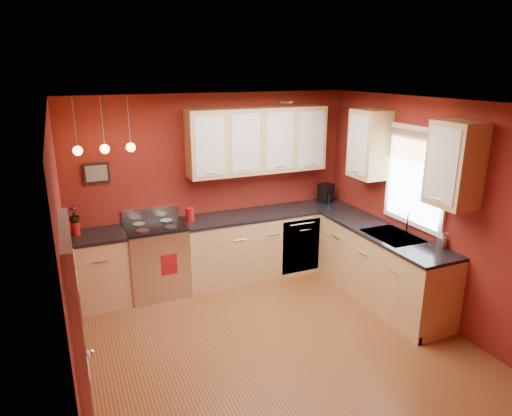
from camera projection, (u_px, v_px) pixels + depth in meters
name	position (u px, v px, depth m)	size (l,w,h in m)	color
floor	(278.00, 347.00, 4.98)	(4.20, 4.20, 0.00)	brown
ceiling	(282.00, 103.00, 4.21)	(4.00, 4.20, 0.02)	silver
wall_back	(214.00, 187.00, 6.44)	(4.00, 0.02, 2.60)	maroon
wall_front	(434.00, 347.00, 2.76)	(4.00, 0.02, 2.60)	maroon
wall_left	(67.00, 268.00, 3.84)	(0.02, 4.20, 2.60)	maroon
wall_right	(432.00, 211.00, 5.36)	(0.02, 4.20, 2.60)	maroon
base_cabinets_back_left	(100.00, 270.00, 5.80)	(0.70, 0.60, 0.90)	#DDB576
base_cabinets_back_right	(269.00, 243.00, 6.70)	(2.54, 0.60, 0.90)	#DDB576
base_cabinets_right	(381.00, 267.00, 5.89)	(0.60, 2.10, 0.90)	#DDB576
counter_back_left	(96.00, 236.00, 5.66)	(0.70, 0.62, 0.04)	black
counter_back_right	(270.00, 213.00, 6.56)	(2.54, 0.62, 0.04)	black
counter_right	(384.00, 233.00, 5.75)	(0.62, 2.10, 0.04)	black
gas_range	(157.00, 259.00, 6.07)	(0.76, 0.64, 1.11)	silver
dishwasher_front	(301.00, 246.00, 6.59)	(0.60, 0.02, 0.80)	silver
sink	(392.00, 237.00, 5.62)	(0.50, 0.70, 0.33)	gray
window	(416.00, 174.00, 5.50)	(0.06, 1.02, 1.22)	white
door_left_wall	(84.00, 381.00, 2.88)	(0.12, 0.82, 2.05)	white
upper_cabinets_back	(258.00, 141.00, 6.32)	(2.00, 0.35, 0.90)	#DDB576
upper_cabinets_right	(407.00, 153.00, 5.39)	(0.35, 1.95, 0.90)	#DDB576
wall_picture	(96.00, 173.00, 5.73)	(0.32, 0.03, 0.26)	black
pendant_lights	(105.00, 148.00, 5.37)	(0.71, 0.11, 0.66)	gray
red_canister	(190.00, 215.00, 6.10)	(0.13, 0.13, 0.19)	maroon
red_vase	(76.00, 229.00, 5.61)	(0.10, 0.10, 0.16)	maroon
flowers	(74.00, 215.00, 5.55)	(0.13, 0.13, 0.23)	maroon
coffee_maker	(326.00, 194.00, 6.97)	(0.24, 0.23, 0.29)	black
soap_pump	(443.00, 240.00, 5.20)	(0.09, 0.09, 0.20)	white
dish_towel	(169.00, 265.00, 5.80)	(0.20, 0.01, 0.28)	maroon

